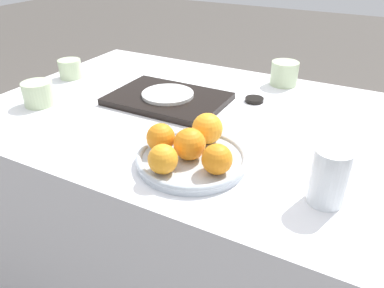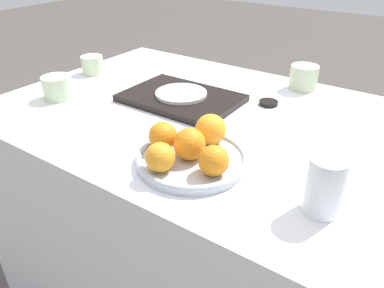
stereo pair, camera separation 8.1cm
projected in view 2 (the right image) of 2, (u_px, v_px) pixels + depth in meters
The scene contains 15 objects.
ground_plane at pixel (201, 287), 1.43m from camera, with size 12.00×12.00×0.00m, color #4C4742.
table at pixel (203, 213), 1.25m from camera, with size 1.22×0.84×0.74m.
fruit_platter at pixel (192, 159), 0.83m from camera, with size 0.25×0.25×0.02m.
orange_0 at pixel (189, 144), 0.81m from camera, with size 0.07×0.07×0.07m.
orange_1 at pixel (211, 129), 0.87m from camera, with size 0.07×0.07×0.07m.
orange_2 at pixel (214, 161), 0.76m from camera, with size 0.06×0.06×0.06m.
orange_3 at pixel (163, 136), 0.85m from camera, with size 0.07×0.07×0.07m.
orange_4 at pixel (160, 157), 0.77m from camera, with size 0.06×0.06×0.06m.
water_glass at pixel (325, 186), 0.67m from camera, with size 0.07×0.07×0.11m.
serving_tray at pixel (181, 98), 1.14m from camera, with size 0.34×0.24×0.02m.
side_plate at pixel (181, 94), 1.13m from camera, with size 0.16×0.16×0.01m.
cup_0 at pixel (304, 77), 1.21m from camera, with size 0.09×0.09×0.08m.
cup_1 at pixel (57, 87), 1.15m from camera, with size 0.09×0.09×0.07m.
cup_2 at pixel (92, 65), 1.35m from camera, with size 0.08×0.08×0.06m.
soy_dish at pixel (268, 103), 1.12m from camera, with size 0.06×0.06×0.01m.
Camera 2 is at (0.52, -0.82, 1.19)m, focal length 35.00 mm.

